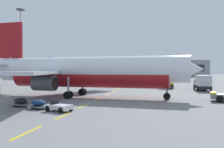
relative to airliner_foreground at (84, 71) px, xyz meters
name	(u,v)px	position (x,y,z in m)	size (l,w,h in m)	color
apron_paint_markings	(119,89)	(2.77, 16.08, -3.95)	(8.00, 96.35, 0.01)	yellow
airliner_foreground	(84,71)	(0.00, 0.00, 0.00)	(34.82, 34.48, 12.20)	white
airliner_far_center	(63,71)	(-38.51, 85.14, -0.18)	(30.39, 28.30, 11.64)	silver
catering_truck	(202,82)	(20.00, 16.07, -2.30)	(2.79, 7.05, 3.14)	black
fuel_service_truck	(167,81)	(13.07, 22.09, -2.30)	(2.86, 7.08, 3.14)	black
baggage_train	(39,104)	(-1.35, -12.01, -3.42)	(8.51, 4.62, 1.14)	silver
apron_light_mast_near	(21,37)	(-30.11, 31.70, 10.36)	(1.80, 1.80, 22.76)	slate
terminal_satellite	(144,69)	(1.52, 129.21, 1.17)	(78.14, 27.98, 11.81)	gray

